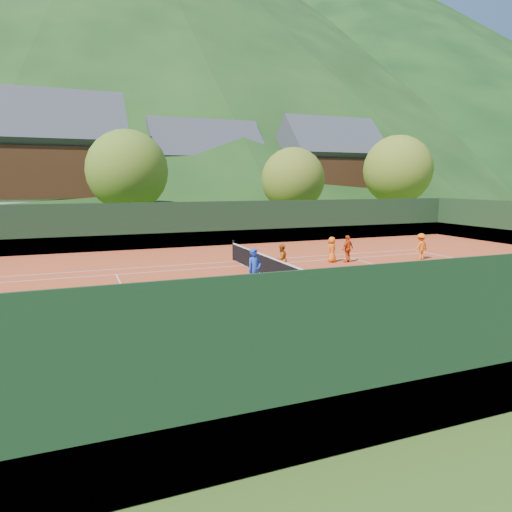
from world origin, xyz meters
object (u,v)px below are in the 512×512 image
object	(u,v)px
coach	(254,271)
student_a	(281,259)
student_c	(332,250)
chalet_mid	(204,176)
chalet_left	(50,168)
tennis_net	(278,270)
ball_hopper	(141,308)
student_d	(421,247)
chalet_right	(328,174)
student_b	(348,249)

from	to	relation	value
coach	student_a	xyz separation A→B (m)	(2.52, 3.01, -0.17)
student_a	student_c	bearing A→B (deg)	-175.32
student_a	chalet_mid	size ratio (longest dim) A/B	0.11
coach	chalet_left	world-z (taller)	chalet_left
student_c	tennis_net	distance (m)	5.74
ball_hopper	chalet_mid	world-z (taller)	chalet_mid
tennis_net	ball_hopper	bearing A→B (deg)	-142.80
student_d	chalet_right	distance (m)	29.94
ball_hopper	chalet_left	world-z (taller)	chalet_left
student_c	chalet_right	xyz separation A→B (m)	(15.33, 26.67, 4.55)
coach	tennis_net	bearing A→B (deg)	26.47
student_b	ball_hopper	xyz separation A→B (m)	(-11.91, -7.90, 0.01)
student_a	tennis_net	bearing A→B (deg)	38.77
coach	student_d	bearing A→B (deg)	2.31
student_d	chalet_mid	world-z (taller)	chalet_mid
student_a	ball_hopper	bearing A→B (deg)	19.75
student_d	chalet_left	xyz separation A→B (m)	(-19.71, 27.75, 4.89)
tennis_net	ball_hopper	size ratio (longest dim) A/B	12.07
chalet_left	chalet_mid	size ratio (longest dim) A/B	1.09
ball_hopper	student_c	bearing A→B (deg)	36.48
student_b	ball_hopper	bearing A→B (deg)	12.00
student_a	chalet_mid	world-z (taller)	chalet_mid
coach	chalet_left	bearing A→B (deg)	88.60
coach	student_b	distance (m)	8.49
student_c	ball_hopper	distance (m)	13.82
student_b	student_d	bearing A→B (deg)	148.20
student_b	chalet_mid	size ratio (longest dim) A/B	0.12
student_d	chalet_left	distance (m)	34.38
chalet_right	ball_hopper	bearing A→B (deg)	-127.15
chalet_right	student_b	bearing A→B (deg)	-118.30
chalet_left	chalet_mid	world-z (taller)	chalet_left
student_c	chalet_mid	xyz separation A→B (m)	(1.33, 30.67, 4.28)
student_b	tennis_net	bearing A→B (deg)	7.31
student_b	student_d	world-z (taller)	student_d
chalet_left	coach	bearing A→B (deg)	-75.24
coach	student_c	distance (m)	8.02
student_d	ball_hopper	xyz separation A→B (m)	(-16.14, -7.14, 0.01)
tennis_net	student_b	bearing A→B (deg)	28.88
student_a	chalet_mid	distance (m)	33.23
student_a	chalet_right	size ratio (longest dim) A/B	0.12
chalet_mid	coach	bearing A→B (deg)	-102.20
student_b	student_c	bearing A→B (deg)	-42.93
chalet_mid	chalet_right	size ratio (longest dim) A/B	1.06
coach	chalet_mid	bearing A→B (deg)	61.64
tennis_net	student_c	bearing A→B (deg)	35.45
student_d	tennis_net	bearing A→B (deg)	4.30
student_b	chalet_mid	world-z (taller)	chalet_mid
student_b	chalet_right	bearing A→B (deg)	-139.87
student_d	chalet_left	world-z (taller)	chalet_left
student_b	student_a	bearing A→B (deg)	-2.94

